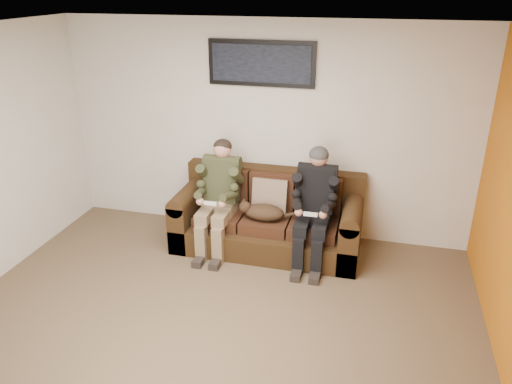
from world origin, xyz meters
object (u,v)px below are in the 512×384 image
(framed_poster, at_px, (261,63))
(cat, at_px, (263,212))
(person_left, at_px, (219,190))
(person_right, at_px, (315,200))
(sofa, at_px, (269,219))

(framed_poster, bearing_deg, cat, -74.22)
(cat, distance_m, framed_poster, 1.69)
(person_left, relative_size, framed_poster, 1.03)
(person_right, height_order, framed_poster, framed_poster)
(framed_poster, bearing_deg, person_left, -122.21)
(cat, bearing_deg, framed_poster, 105.78)
(cat, xyz_separation_m, framed_poster, (-0.17, 0.62, 1.57))
(sofa, distance_m, framed_poster, 1.82)
(cat, height_order, framed_poster, framed_poster)
(person_left, bearing_deg, sofa, 18.00)
(sofa, relative_size, person_right, 1.67)
(cat, bearing_deg, sofa, 83.56)
(sofa, bearing_deg, cat, -96.44)
(person_right, height_order, cat, person_right)
(sofa, relative_size, person_left, 1.68)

